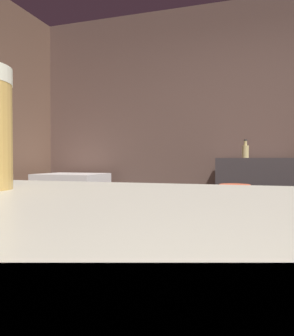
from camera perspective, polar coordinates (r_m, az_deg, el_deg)
name	(u,v)px	position (r m, az deg, el deg)	size (l,w,h in m)	color
wall_back	(280,136)	(3.43, 22.23, 5.21)	(5.20, 0.10, 2.70)	brown
back_shelf	(262,220)	(3.18, 19.42, -8.62)	(0.80, 0.36, 1.13)	#3E3738
mini_fridge	(72,221)	(3.50, -12.99, -8.97)	(0.64, 0.58, 0.98)	white
mixing_bowl	(235,189)	(1.95, 15.11, -3.49)	(0.18, 0.18, 0.05)	#C84F2E
bottle_vinegar	(245,151)	(3.15, 16.83, 2.88)	(0.06, 0.06, 0.17)	#D6C37C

